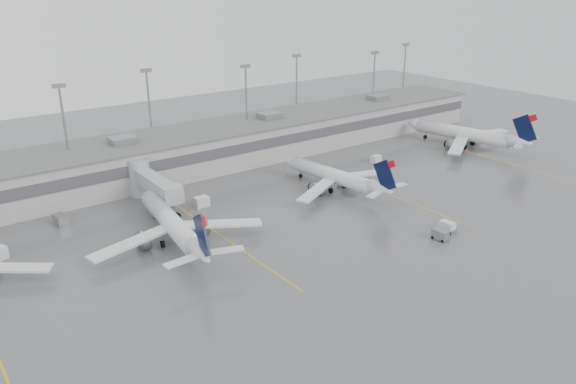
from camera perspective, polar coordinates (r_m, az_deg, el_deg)
ground at (r=83.08m, az=12.88°, el=-7.26°), size 260.00×260.00×0.00m
terminal at (r=123.75m, az=-7.56°, el=4.68°), size 152.00×17.00×9.45m
light_masts at (r=126.77m, az=-9.03°, el=8.66°), size 142.40×8.00×20.60m
jet_bridge_right at (r=104.91m, az=-13.99°, el=1.03°), size 4.00×17.20×7.00m
stand_markings at (r=98.46m, az=2.36°, el=-2.08°), size 105.25×40.00×0.01m
jet_mid_left at (r=87.91m, az=-11.54°, el=-3.27°), size 27.17×30.63×9.93m
jet_mid_right at (r=108.12m, az=4.91°, el=1.62°), size 25.07×28.24×9.15m
jet_far_right at (r=142.50m, az=17.79°, el=5.64°), size 28.33×32.07×10.48m
baggage_tug at (r=94.41m, az=15.86°, el=-3.52°), size 2.01×2.89×1.76m
baggage_cart at (r=91.35m, az=15.21°, el=-4.20°), size 1.66×2.63×1.61m
gse_uld_b at (r=101.72m, az=-8.77°, el=-0.99°), size 2.57×1.72×1.82m
gse_uld_c at (r=126.29m, az=8.92°, el=3.34°), size 2.37×1.70×1.59m
gse_loader at (r=100.55m, az=-22.07°, el=-2.64°), size 2.09×3.04×1.79m
cone_b at (r=100.80m, az=-9.99°, el=-1.65°), size 0.40×0.40×0.63m
cone_c at (r=115.88m, az=-0.03°, el=1.71°), size 0.38×0.38×0.60m
cone_d at (r=138.47m, az=17.54°, el=3.97°), size 0.38×0.38×0.60m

